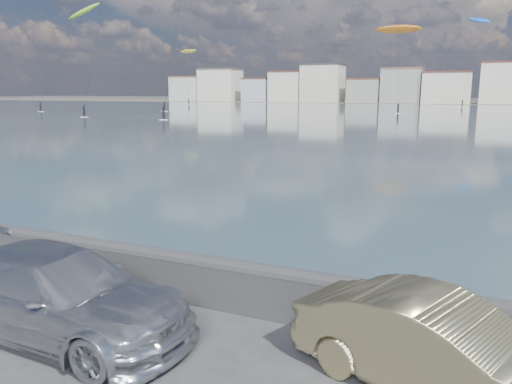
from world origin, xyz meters
TOP-DOWN VIEW (x-y plane):
  - ground at (0.00, 0.00)m, footprint 700.00×700.00m
  - bay_water at (0.00, 91.50)m, footprint 500.00×177.00m
  - far_shore_strip at (0.00, 200.00)m, footprint 500.00×60.00m
  - seawall at (0.00, 2.70)m, footprint 400.00×0.36m
  - far_buildings at (1.31, 186.00)m, footprint 240.79×13.26m
  - car_silver at (-1.38, 0.52)m, footprint 5.46×2.42m
  - car_champagne at (5.09, 1.34)m, footprint 4.65×2.97m
  - kitesurfer_1 at (-12.50, 111.53)m, footprint 10.20×17.44m
  - kitesurfer_2 at (2.98, 154.26)m, footprint 7.31×12.65m
  - kitesurfer_4 at (-82.34, 137.97)m, footprint 5.54×10.60m
  - kitesurfer_14 at (-78.64, 86.90)m, footprint 10.33×14.47m

SIDE VIEW (x-z plane):
  - ground at x=0.00m, z-range 0.00..0.00m
  - bay_water at x=0.00m, z-range 0.01..0.01m
  - far_shore_strip at x=0.00m, z-range 0.01..0.01m
  - seawall at x=0.00m, z-range 0.04..1.12m
  - car_champagne at x=5.09m, z-range 0.00..1.45m
  - car_silver at x=-1.38m, z-range 0.00..1.56m
  - far_buildings at x=1.31m, z-range -1.27..13.33m
  - kitesurfer_4 at x=-82.34m, z-range 7.63..25.75m
  - kitesurfer_1 at x=-12.50m, z-range 8.10..26.92m
  - kitesurfer_14 at x=-78.64m, z-range 9.71..34.15m
  - kitesurfer_2 at x=2.98m, z-range 10.60..36.22m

